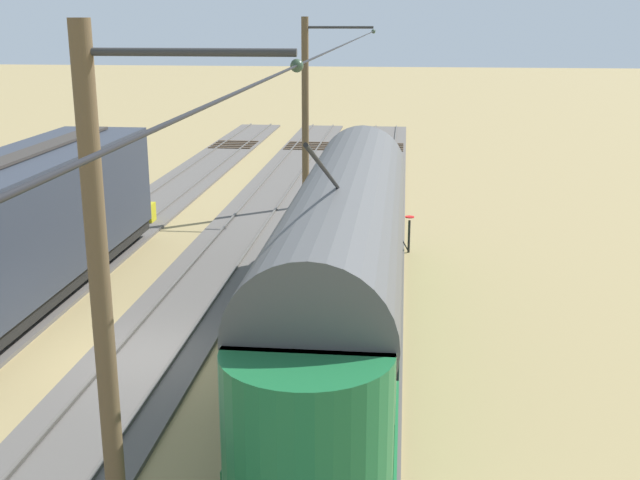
% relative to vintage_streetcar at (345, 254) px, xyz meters
% --- Properties ---
extents(ground_plane, '(220.00, 220.00, 0.00)m').
position_rel_vintage_streetcar_xyz_m(ground_plane, '(4.47, 1.44, -2.26)').
color(ground_plane, '#937F51').
extents(track_streetcar_siding, '(2.80, 80.00, 0.18)m').
position_rel_vintage_streetcar_xyz_m(track_streetcar_siding, '(-0.00, 1.12, -2.21)').
color(track_streetcar_siding, '#56514C').
rests_on(track_streetcar_siding, ground).
extents(track_adjacent_siding, '(2.80, 80.00, 0.18)m').
position_rel_vintage_streetcar_xyz_m(track_adjacent_siding, '(4.47, 1.12, -2.21)').
color(track_adjacent_siding, '#56514C').
rests_on(track_adjacent_siding, ground).
extents(vintage_streetcar, '(2.65, 17.18, 5.81)m').
position_rel_vintage_streetcar_xyz_m(vintage_streetcar, '(0.00, 0.00, 0.00)').
color(vintage_streetcar, '#196033').
rests_on(vintage_streetcar, ground).
extents(boxcar_adjacent, '(2.96, 13.32, 3.85)m').
position_rel_vintage_streetcar_xyz_m(boxcar_adjacent, '(8.95, -2.03, -0.10)').
color(boxcar_adjacent, '#2D333D').
rests_on(boxcar_adjacent, ground).
extents(catenary_pole_foreground, '(2.86, 0.28, 7.58)m').
position_rel_vintage_streetcar_xyz_m(catenary_pole_foreground, '(2.56, -13.70, 1.69)').
color(catenary_pole_foreground, brown).
rests_on(catenary_pole_foreground, ground).
extents(catenary_pole_mid_near, '(2.86, 0.28, 7.58)m').
position_rel_vintage_streetcar_xyz_m(catenary_pole_mid_near, '(2.56, 8.17, 1.69)').
color(catenary_pole_mid_near, brown).
rests_on(catenary_pole_mid_near, ground).
extents(overhead_wire_run, '(2.65, 47.73, 0.18)m').
position_rel_vintage_streetcar_xyz_m(overhead_wire_run, '(0.05, 7.42, 4.78)').
color(overhead_wire_run, black).
rests_on(overhead_wire_run, ground).
extents(switch_stand, '(0.50, 0.30, 1.24)m').
position_rel_vintage_streetcar_xyz_m(switch_stand, '(-1.52, -7.88, -1.56)').
color(switch_stand, black).
rests_on(switch_stand, ground).
extents(track_end_bumper, '(1.80, 0.60, 0.80)m').
position_rel_vintage_streetcar_xyz_m(track_end_bumper, '(8.94, -10.63, -1.86)').
color(track_end_bumper, '#B2A519').
rests_on(track_end_bumper, ground).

